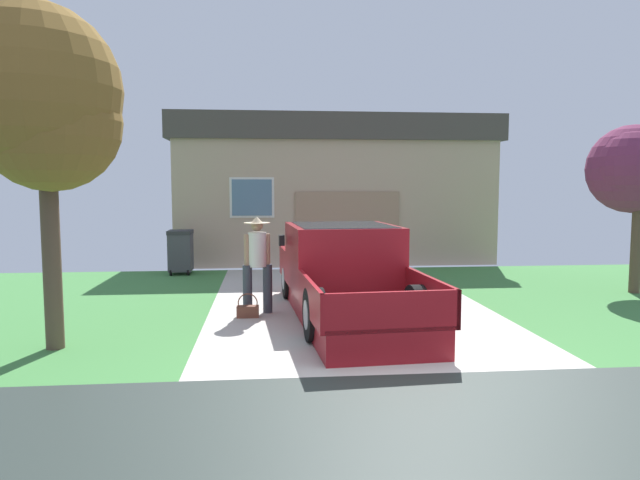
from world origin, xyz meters
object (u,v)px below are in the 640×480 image
house_with_garage (328,189)px  pickup_truck (343,274)px  person_with_hat (257,260)px  handbag (248,310)px  front_yard_tree (39,102)px  wheeled_trash_bin (181,250)px  neighbor_tree (633,169)px

house_with_garage → pickup_truck: bearing=-94.6°
person_with_hat → handbag: bearing=-132.6°
handbag → front_yard_tree: 4.63m
wheeled_trash_bin → house_with_garage: bearing=41.6°
handbag → house_with_garage: 9.53m
neighbor_tree → handbag: bearing=-168.3°
handbag → wheeled_trash_bin: (-1.89, 5.16, 0.50)m
front_yard_tree → pickup_truck: bearing=26.5°
front_yard_tree → neighbor_tree: (10.82, 3.64, -0.74)m
person_with_hat → front_yard_tree: 4.35m
person_with_hat → wheeled_trash_bin: size_ratio=1.53×
neighbor_tree → person_with_hat: bearing=-170.2°
house_with_garage → front_yard_tree: size_ratio=2.05×
house_with_garage → wheeled_trash_bin: (-4.31, -3.82, -1.58)m
front_yard_tree → neighbor_tree: bearing=18.6°
front_yard_tree → wheeled_trash_bin: front_yard_tree is taller
person_with_hat → front_yard_tree: front_yard_tree is taller
pickup_truck → neighbor_tree: size_ratio=1.54×
neighbor_tree → house_with_garage: bearing=128.3°
pickup_truck → neighbor_tree: bearing=8.9°
pickup_truck → neighbor_tree: (6.47, 1.47, 1.95)m
neighbor_tree → wheeled_trash_bin: neighbor_tree is taller
person_with_hat → handbag: person_with_hat is taller
pickup_truck → house_with_garage: 8.91m
house_with_garage → wheeled_trash_bin: bearing=-138.4°
handbag → front_yard_tree: front_yard_tree is taller
pickup_truck → wheeled_trash_bin: 6.11m
pickup_truck → front_yard_tree: (-4.35, -2.17, 2.69)m
pickup_truck → wheeled_trash_bin: pickup_truck is taller
pickup_truck → person_with_hat: size_ratio=3.16×
house_with_garage → neighbor_tree: size_ratio=2.67×
handbag → neighbor_tree: neighbor_tree is taller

